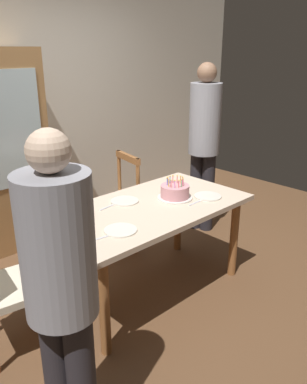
{
  "coord_description": "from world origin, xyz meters",
  "views": [
    {
      "loc": [
        -1.9,
        -2.04,
        1.89
      ],
      "look_at": [
        0.05,
        0.0,
        0.85
      ],
      "focal_mm": 36.69,
      "sensor_mm": 36.0,
      "label": 1
    }
  ],
  "objects_px": {
    "birthday_cake": "(175,192)",
    "plate_far_side": "(125,201)",
    "dining_table": "(149,217)",
    "chair_spindle_back": "(114,207)",
    "plate_near_celebrant": "(121,230)",
    "person_celebrant": "(61,286)",
    "plate_near_guest": "(208,196)",
    "person_guest": "(204,139)"
  },
  "relations": [
    {
      "from": "birthday_cake",
      "to": "person_guest",
      "type": "bearing_deg",
      "value": 27.66
    },
    {
      "from": "plate_near_celebrant",
      "to": "person_guest",
      "type": "relative_size",
      "value": 0.12
    },
    {
      "from": "dining_table",
      "to": "person_guest",
      "type": "bearing_deg",
      "value": 21.33
    },
    {
      "from": "dining_table",
      "to": "plate_far_side",
      "type": "distance_m",
      "value": 0.23
    },
    {
      "from": "chair_spindle_back",
      "to": "birthday_cake",
      "type": "bearing_deg",
      "value": -87.74
    },
    {
      "from": "plate_far_side",
      "to": "person_celebrant",
      "type": "distance_m",
      "value": 1.42
    },
    {
      "from": "plate_far_side",
      "to": "plate_near_celebrant",
      "type": "bearing_deg",
      "value": -132.78
    },
    {
      "from": "birthday_cake",
      "to": "person_guest",
      "type": "height_order",
      "value": "person_guest"
    },
    {
      "from": "plate_near_celebrant",
      "to": "person_celebrant",
      "type": "height_order",
      "value": "person_celebrant"
    },
    {
      "from": "person_celebrant",
      "to": "dining_table",
      "type": "bearing_deg",
      "value": 30.76
    },
    {
      "from": "dining_table",
      "to": "birthday_cake",
      "type": "height_order",
      "value": "birthday_cake"
    },
    {
      "from": "birthday_cake",
      "to": "plate_near_guest",
      "type": "bearing_deg",
      "value": -37.28
    },
    {
      "from": "dining_table",
      "to": "plate_near_celebrant",
      "type": "distance_m",
      "value": 0.49
    },
    {
      "from": "person_celebrant",
      "to": "plate_near_guest",
      "type": "bearing_deg",
      "value": 17.08
    },
    {
      "from": "dining_table",
      "to": "person_celebrant",
      "type": "xyz_separation_m",
      "value": [
        -1.18,
        -0.7,
        0.26
      ]
    },
    {
      "from": "dining_table",
      "to": "chair_spindle_back",
      "type": "height_order",
      "value": "chair_spindle_back"
    },
    {
      "from": "dining_table",
      "to": "plate_near_celebrant",
      "type": "xyz_separation_m",
      "value": [
        -0.44,
        -0.19,
        0.1
      ]
    },
    {
      "from": "birthday_cake",
      "to": "plate_near_celebrant",
      "type": "distance_m",
      "value": 0.72
    },
    {
      "from": "plate_far_side",
      "to": "plate_near_guest",
      "type": "distance_m",
      "value": 0.68
    },
    {
      "from": "plate_far_side",
      "to": "dining_table",
      "type": "bearing_deg",
      "value": -67.64
    },
    {
      "from": "birthday_cake",
      "to": "person_celebrant",
      "type": "relative_size",
      "value": 0.17
    },
    {
      "from": "plate_near_guest",
      "to": "chair_spindle_back",
      "type": "distance_m",
      "value": 1.01
    },
    {
      "from": "dining_table",
      "to": "plate_near_guest",
      "type": "xyz_separation_m",
      "value": [
        0.48,
        -0.19,
        0.1
      ]
    },
    {
      "from": "plate_near_celebrant",
      "to": "person_celebrant",
      "type": "distance_m",
      "value": 0.91
    },
    {
      "from": "birthday_cake",
      "to": "person_guest",
      "type": "xyz_separation_m",
      "value": [
        0.97,
        0.51,
        0.2
      ]
    },
    {
      "from": "plate_near_celebrant",
      "to": "chair_spindle_back",
      "type": "distance_m",
      "value": 1.19
    },
    {
      "from": "dining_table",
      "to": "person_celebrant",
      "type": "distance_m",
      "value": 1.39
    },
    {
      "from": "chair_spindle_back",
      "to": "person_celebrant",
      "type": "relative_size",
      "value": 0.59
    },
    {
      "from": "plate_near_guest",
      "to": "dining_table",
      "type": "bearing_deg",
      "value": 157.94
    },
    {
      "from": "person_celebrant",
      "to": "plate_far_side",
      "type": "bearing_deg",
      "value": 39.14
    },
    {
      "from": "chair_spindle_back",
      "to": "person_guest",
      "type": "xyz_separation_m",
      "value": [
        1.0,
        -0.26,
        0.55
      ]
    },
    {
      "from": "plate_far_side",
      "to": "chair_spindle_back",
      "type": "bearing_deg",
      "value": 60.68
    },
    {
      "from": "birthday_cake",
      "to": "plate_near_celebrant",
      "type": "xyz_separation_m",
      "value": [
        -0.7,
        -0.16,
        -0.05
      ]
    },
    {
      "from": "chair_spindle_back",
      "to": "plate_near_guest",
      "type": "bearing_deg",
      "value": -75.26
    },
    {
      "from": "birthday_cake",
      "to": "person_celebrant",
      "type": "height_order",
      "value": "person_celebrant"
    },
    {
      "from": "plate_near_guest",
      "to": "person_guest",
      "type": "height_order",
      "value": "person_guest"
    },
    {
      "from": "plate_far_side",
      "to": "person_celebrant",
      "type": "xyz_separation_m",
      "value": [
        -1.1,
        -0.89,
        0.16
      ]
    },
    {
      "from": "birthday_cake",
      "to": "plate_near_celebrant",
      "type": "relative_size",
      "value": 1.27
    },
    {
      "from": "birthday_cake",
      "to": "plate_far_side",
      "type": "bearing_deg",
      "value": 146.88
    },
    {
      "from": "birthday_cake",
      "to": "chair_spindle_back",
      "type": "bearing_deg",
      "value": 92.26
    },
    {
      "from": "birthday_cake",
      "to": "chair_spindle_back",
      "type": "xyz_separation_m",
      "value": [
        -0.03,
        0.77,
        -0.35
      ]
    },
    {
      "from": "birthday_cake",
      "to": "person_celebrant",
      "type": "bearing_deg",
      "value": -154.94
    }
  ]
}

